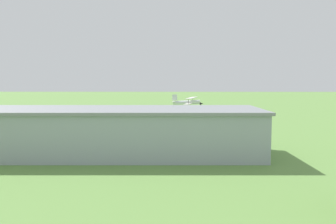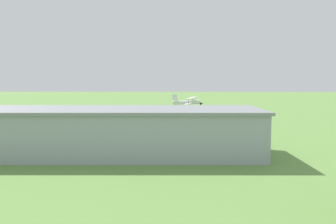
{
  "view_description": "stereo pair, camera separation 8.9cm",
  "coord_description": "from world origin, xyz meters",
  "views": [
    {
      "loc": [
        -0.95,
        79.11,
        9.19
      ],
      "look_at": [
        -0.02,
        13.21,
        3.12
      ],
      "focal_mm": 36.69,
      "sensor_mm": 36.0,
      "label": 1
    },
    {
      "loc": [
        -1.04,
        79.11,
        9.19
      ],
      "look_at": [
        -0.02,
        13.21,
        3.12
      ],
      "focal_mm": 36.69,
      "sensor_mm": 36.0,
      "label": 2
    }
  ],
  "objects": [
    {
      "name": "biplane",
      "position": [
        -4.34,
        1.91,
        4.39
      ],
      "size": [
        7.18,
        9.28,
        3.38
      ],
      "color": "silver"
    },
    {
      "name": "person_crossing_taxiway",
      "position": [
        -3.16,
        20.34,
        0.84
      ],
      "size": [
        0.52,
        0.52,
        1.68
      ],
      "color": "beige",
      "rests_on": "ground_plane"
    },
    {
      "name": "person_walking_on_apron",
      "position": [
        21.19,
        24.37,
        0.77
      ],
      "size": [
        0.43,
        0.43,
        1.55
      ],
      "color": "#B23333",
      "rests_on": "ground_plane"
    },
    {
      "name": "ground_plane",
      "position": [
        0.0,
        0.0,
        0.0
      ],
      "size": [
        400.0,
        400.0,
        0.0
      ],
      "primitive_type": "plane",
      "color": "#608C42"
    },
    {
      "name": "car_green",
      "position": [
        25.4,
        23.95,
        0.85
      ],
      "size": [
        2.48,
        4.6,
        1.64
      ],
      "color": "#1E6B38",
      "rests_on": "ground_plane"
    },
    {
      "name": "person_watching_takeoff",
      "position": [
        22.95,
        21.15,
        0.88
      ],
      "size": [
        0.48,
        0.48,
        1.75
      ],
      "color": "#B23333",
      "rests_on": "ground_plane"
    },
    {
      "name": "truck_delivery_white",
      "position": [
        -11.16,
        21.94,
        1.55
      ],
      "size": [
        2.71,
        7.63,
        2.77
      ],
      "color": "silver",
      "rests_on": "ground_plane"
    },
    {
      "name": "hangar",
      "position": [
        5.98,
        37.08,
        2.89
      ],
      "size": [
        35.74,
        12.18,
        5.76
      ],
      "color": "#99A3AD",
      "rests_on": "ground_plane"
    }
  ]
}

